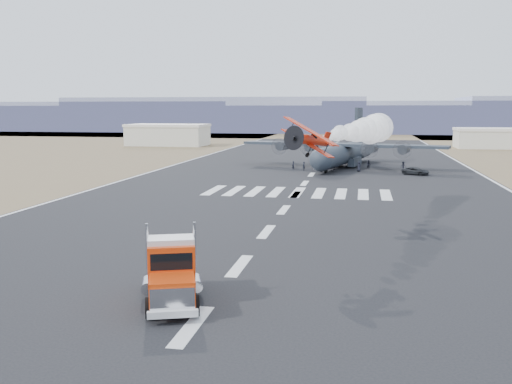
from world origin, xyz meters
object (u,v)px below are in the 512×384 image
(crew_d, at_px, (331,165))
(hangar_right, at_px, (491,138))
(semi_truck, at_px, (172,270))
(support_vehicle, at_px, (416,171))
(hangar_left, at_px, (168,135))
(crew_a, at_px, (304,166))
(crew_c, at_px, (403,166))
(crew_e, at_px, (359,167))
(transport_aircraft, at_px, (344,152))
(crew_f, at_px, (335,166))
(aerobatic_biplane, at_px, (310,139))
(crew_h, at_px, (369,165))
(crew_g, at_px, (293,166))
(crew_b, at_px, (321,167))

(crew_d, bearing_deg, hangar_right, 20.89)
(semi_truck, distance_m, support_vehicle, 74.21)
(hangar_left, relative_size, support_vehicle, 5.20)
(crew_a, bearing_deg, crew_c, 79.23)
(crew_e, bearing_deg, crew_a, 25.98)
(hangar_left, relative_size, transport_aircraft, 0.61)
(support_vehicle, xyz_separation_m, crew_d, (-15.16, 7.42, 0.16))
(crew_f, bearing_deg, hangar_right, 10.23)
(semi_truck, relative_size, crew_d, 5.49)
(aerobatic_biplane, height_order, support_vehicle, aerobatic_biplane)
(transport_aircraft, distance_m, crew_e, 8.96)
(crew_d, xyz_separation_m, crew_h, (7.10, 0.54, 0.07))
(crew_d, height_order, crew_f, crew_f)
(crew_c, xyz_separation_m, crew_f, (-12.78, -2.68, 0.06))
(crew_c, relative_size, crew_h, 0.90)
(semi_truck, relative_size, crew_h, 5.03)
(hangar_right, bearing_deg, semi_truck, -108.30)
(semi_truck, relative_size, aerobatic_biplane, 1.70)
(semi_truck, bearing_deg, hangar_left, 89.91)
(crew_d, relative_size, crew_f, 0.95)
(crew_h, bearing_deg, hangar_left, 127.22)
(crew_g, distance_m, crew_h, 14.66)
(hangar_right, distance_m, crew_e, 80.78)
(crew_f, bearing_deg, crew_e, -67.04)
(crew_h, bearing_deg, crew_a, -166.84)
(crew_h, bearing_deg, semi_truck, -106.64)
(support_vehicle, relative_size, crew_f, 2.76)
(hangar_left, xyz_separation_m, crew_b, (53.26, -68.45, -2.55))
(hangar_left, distance_m, crew_e, 89.63)
(semi_truck, distance_m, crew_c, 81.34)
(hangar_right, distance_m, crew_g, 86.97)
(crew_g, bearing_deg, aerobatic_biplane, -27.97)
(semi_truck, bearing_deg, aerobatic_biplane, 47.85)
(aerobatic_biplane, distance_m, crew_a, 59.44)
(semi_truck, relative_size, crew_c, 5.61)
(crew_c, relative_size, crew_d, 0.98)
(crew_b, height_order, crew_f, crew_b)
(crew_b, height_order, crew_g, crew_b)
(semi_truck, xyz_separation_m, crew_a, (0.35, 74.69, -1.10))
(hangar_right, height_order, crew_d, hangar_right)
(hangar_left, relative_size, crew_d, 15.08)
(transport_aircraft, height_order, crew_b, transport_aircraft)
(hangar_right, relative_size, transport_aircraft, 0.51)
(crew_e, bearing_deg, crew_f, 6.14)
(hangar_right, distance_m, crew_b, 86.03)
(semi_truck, bearing_deg, crew_b, 67.70)
(aerobatic_biplane, relative_size, crew_h, 2.96)
(hangar_left, xyz_separation_m, crew_d, (54.89, -62.54, -2.60))
(crew_a, relative_size, crew_g, 0.99)
(transport_aircraft, relative_size, crew_f, 23.68)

